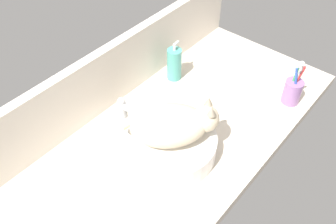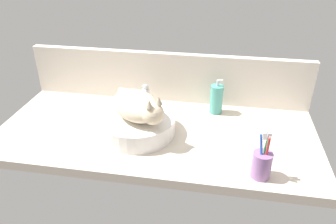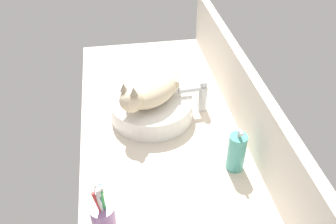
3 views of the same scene
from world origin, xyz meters
The scene contains 7 objects.
ground_plane centered at (0.00, 0.00, -2.00)cm, with size 138.06×62.92×4.00cm, color beige.
backsplash_panel centered at (0.00, 29.66, 12.42)cm, with size 138.06×3.60×24.84cm, color silver.
sink_basin centered at (-7.22, -3.69, 3.96)cm, with size 32.17×32.17×7.91cm, color white.
cat centered at (-6.17, -4.56, 13.67)cm, with size 29.89×29.47×14.00cm.
faucet centered at (-8.25, 15.76, 7.30)cm, with size 3.60×11.84×13.60cm.
soap_dispenser centered at (24.92, 20.25, 7.05)cm, with size 5.96×5.96×17.18cm.
toothbrush_cup centered at (42.68, -23.66, 5.58)cm, with size 6.87×6.87×18.71cm.
Camera 2 is at (25.82, -118.23, 77.32)cm, focal length 35.00 mm.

